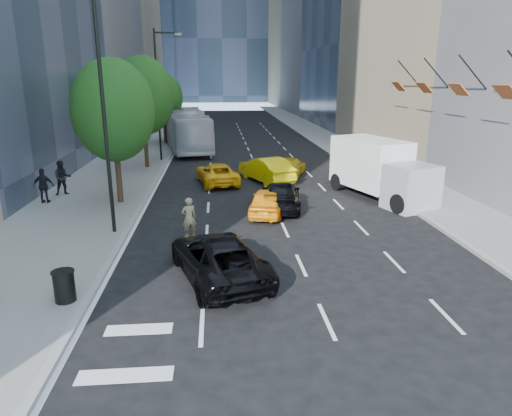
{
  "coord_description": "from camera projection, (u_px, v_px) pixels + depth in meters",
  "views": [
    {
      "loc": [
        -1.97,
        -15.24,
        6.62
      ],
      "look_at": [
        -0.47,
        2.13,
        1.6
      ],
      "focal_mm": 32.0,
      "sensor_mm": 36.0,
      "label": 1
    }
  ],
  "objects": [
    {
      "name": "ground",
      "position": [
        274.0,
        266.0,
        16.58
      ],
      "size": [
        160.0,
        160.0,
        0.0
      ],
      "primitive_type": "plane",
      "color": "black",
      "rests_on": "ground"
    },
    {
      "name": "sidewalk_left",
      "position": [
        145.0,
        146.0,
        44.55
      ],
      "size": [
        6.0,
        120.0,
        0.15
      ],
      "primitive_type": "cube",
      "color": "slate",
      "rests_on": "ground"
    },
    {
      "name": "sidewalk_right",
      "position": [
        335.0,
        144.0,
        46.11
      ],
      "size": [
        4.0,
        120.0,
        0.15
      ],
      "primitive_type": "cube",
      "color": "slate",
      "rests_on": "ground"
    },
    {
      "name": "lamp_near",
      "position": [
        107.0,
        98.0,
        18.29
      ],
      "size": [
        2.13,
        0.22,
        10.0
      ],
      "color": "black",
      "rests_on": "sidewalk_left"
    },
    {
      "name": "lamp_far",
      "position": [
        160.0,
        88.0,
        35.52
      ],
      "size": [
        2.13,
        0.22,
        10.0
      ],
      "color": "black",
      "rests_on": "sidewalk_left"
    },
    {
      "name": "tree_near",
      "position": [
        113.0,
        111.0,
        23.23
      ],
      "size": [
        4.2,
        4.2,
        7.46
      ],
      "color": "black",
      "rests_on": "sidewalk_left"
    },
    {
      "name": "tree_mid",
      "position": [
        143.0,
        96.0,
        32.71
      ],
      "size": [
        4.5,
        4.5,
        7.99
      ],
      "color": "black",
      "rests_on": "sidewalk_left"
    },
    {
      "name": "tree_far",
      "position": [
        163.0,
        98.0,
        45.35
      ],
      "size": [
        3.9,
        3.9,
        6.92
      ],
      "color": "black",
      "rests_on": "sidewalk_left"
    },
    {
      "name": "traffic_signal",
      "position": [
        178.0,
        98.0,
        53.18
      ],
      "size": [
        2.48,
        0.53,
        5.2
      ],
      "color": "black",
      "rests_on": "sidewalk_left"
    },
    {
      "name": "facade_flags",
      "position": [
        443.0,
        85.0,
        25.32
      ],
      "size": [
        1.85,
        13.3,
        2.05
      ],
      "color": "black",
      "rests_on": "ground"
    },
    {
      "name": "skateboarder",
      "position": [
        189.0,
        221.0,
        18.95
      ],
      "size": [
        0.74,
        0.63,
        1.74
      ],
      "primitive_type": "imported",
      "rotation": [
        0.0,
        0.0,
        3.53
      ],
      "color": "#897E56",
      "rests_on": "ground"
    },
    {
      "name": "black_sedan_lincoln",
      "position": [
        219.0,
        257.0,
        15.45
      ],
      "size": [
        3.87,
        5.77,
        1.47
      ],
      "primitive_type": "imported",
      "rotation": [
        0.0,
        0.0,
        3.44
      ],
      "color": "black",
      "rests_on": "ground"
    },
    {
      "name": "black_sedan_mercedes",
      "position": [
        281.0,
        196.0,
        23.62
      ],
      "size": [
        2.59,
        5.04,
        1.4
      ],
      "primitive_type": "imported",
      "rotation": [
        0.0,
        0.0,
        3.01
      ],
      "color": "black",
      "rests_on": "ground"
    },
    {
      "name": "taxi_a",
      "position": [
        268.0,
        201.0,
        22.66
      ],
      "size": [
        2.45,
        4.2,
        1.34
      ],
      "primitive_type": "imported",
      "rotation": [
        0.0,
        0.0,
        2.91
      ],
      "color": "orange",
      "rests_on": "ground"
    },
    {
      "name": "taxi_b",
      "position": [
        266.0,
        169.0,
        29.86
      ],
      "size": [
        3.52,
        5.17,
        1.61
      ],
      "primitive_type": "imported",
      "rotation": [
        0.0,
        0.0,
        3.55
      ],
      "color": "yellow",
      "rests_on": "ground"
    },
    {
      "name": "taxi_c",
      "position": [
        217.0,
        174.0,
        29.21
      ],
      "size": [
        3.02,
        5.09,
        1.33
      ],
      "primitive_type": "imported",
      "rotation": [
        0.0,
        0.0,
        3.32
      ],
      "color": "#FFB30D",
      "rests_on": "ground"
    },
    {
      "name": "taxi_d",
      "position": [
        289.0,
        167.0,
        31.49
      ],
      "size": [
        3.17,
        4.82,
        1.3
      ],
      "primitive_type": "imported",
      "rotation": [
        0.0,
        0.0,
        2.81
      ],
      "color": "gold",
      "rests_on": "ground"
    },
    {
      "name": "city_bus",
      "position": [
        186.0,
        130.0,
        42.83
      ],
      "size": [
        5.35,
        13.6,
        3.7
      ],
      "primitive_type": "imported",
      "rotation": [
        0.0,
        0.0,
        0.17
      ],
      "color": "silver",
      "rests_on": "ground"
    },
    {
      "name": "box_truck",
      "position": [
        380.0,
        169.0,
        25.49
      ],
      "size": [
        4.5,
        7.18,
        3.23
      ],
      "rotation": [
        0.0,
        0.0,
        0.33
      ],
      "color": "silver",
      "rests_on": "ground"
    },
    {
      "name": "pedestrian_a",
      "position": [
        63.0,
        178.0,
        25.78
      ],
      "size": [
        1.17,
        1.06,
        1.95
      ],
      "primitive_type": "imported",
      "rotation": [
        0.0,
        0.0,
        0.41
      ],
      "color": "black",
      "rests_on": "sidewalk_left"
    },
    {
      "name": "pedestrian_b",
      "position": [
        44.0,
        186.0,
        24.1
      ],
      "size": [
        1.1,
        0.49,
        1.86
      ],
      "primitive_type": "imported",
      "rotation": [
        0.0,
        0.0,
        3.11
      ],
      "color": "black",
      "rests_on": "sidewalk_left"
    },
    {
      "name": "trash_can",
      "position": [
        64.0,
        287.0,
        13.57
      ],
      "size": [
        0.61,
        0.61,
        0.92
      ],
      "primitive_type": "cylinder",
      "color": "black",
      "rests_on": "sidewalk_left"
    }
  ]
}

